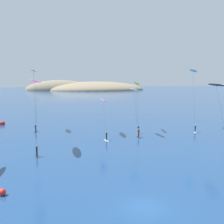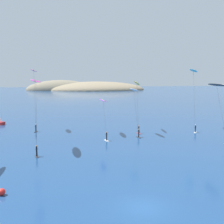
{
  "view_description": "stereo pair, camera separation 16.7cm",
  "coord_description": "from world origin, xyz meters",
  "px_view_note": "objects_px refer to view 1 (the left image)",
  "views": [
    {
      "loc": [
        -7.68,
        -22.62,
        11.59
      ],
      "look_at": [
        2.34,
        25.02,
        5.44
      ],
      "focal_mm": 45.0,
      "sensor_mm": 36.0,
      "label": 1
    },
    {
      "loc": [
        -7.52,
        -22.65,
        11.59
      ],
      "look_at": [
        2.34,
        25.02,
        5.44
      ],
      "focal_mm": 45.0,
      "sensor_mm": 36.0,
      "label": 2
    }
  ],
  "objects_px": {
    "kitesurfer_purple": "(103,103)",
    "marker_buoy": "(2,192)",
    "kitesurfer_magenta": "(36,85)",
    "kitesurfer_black": "(217,89)",
    "kitesurfer_cyan": "(193,75)",
    "kitesurfer_pink": "(34,76)",
    "kitesurfer_white": "(134,94)",
    "kitesurfer_yellow": "(137,87)"
  },
  "relations": [
    {
      "from": "kitesurfer_white",
      "to": "kitesurfer_purple",
      "type": "bearing_deg",
      "value": 168.69
    },
    {
      "from": "kitesurfer_black",
      "to": "kitesurfer_cyan",
      "type": "bearing_deg",
      "value": 85.51
    },
    {
      "from": "kitesurfer_magenta",
      "to": "kitesurfer_pink",
      "type": "height_order",
      "value": "kitesurfer_pink"
    },
    {
      "from": "kitesurfer_magenta",
      "to": "marker_buoy",
      "type": "height_order",
      "value": "kitesurfer_magenta"
    },
    {
      "from": "kitesurfer_pink",
      "to": "marker_buoy",
      "type": "bearing_deg",
      "value": -91.96
    },
    {
      "from": "kitesurfer_yellow",
      "to": "marker_buoy",
      "type": "bearing_deg",
      "value": -127.35
    },
    {
      "from": "kitesurfer_purple",
      "to": "marker_buoy",
      "type": "height_order",
      "value": "kitesurfer_purple"
    },
    {
      "from": "kitesurfer_white",
      "to": "kitesurfer_pink",
      "type": "bearing_deg",
      "value": 155.36
    },
    {
      "from": "kitesurfer_magenta",
      "to": "kitesurfer_cyan",
      "type": "distance_m",
      "value": 35.11
    },
    {
      "from": "kitesurfer_cyan",
      "to": "kitesurfer_pink",
      "type": "height_order",
      "value": "kitesurfer_cyan"
    },
    {
      "from": "kitesurfer_white",
      "to": "kitesurfer_cyan",
      "type": "bearing_deg",
      "value": 14.58
    },
    {
      "from": "kitesurfer_white",
      "to": "kitesurfer_magenta",
      "type": "distance_m",
      "value": 20.3
    },
    {
      "from": "marker_buoy",
      "to": "kitesurfer_cyan",
      "type": "bearing_deg",
      "value": 39.46
    },
    {
      "from": "kitesurfer_magenta",
      "to": "kitesurfer_purple",
      "type": "xyz_separation_m",
      "value": [
        12.22,
        9.85,
        -3.95
      ]
    },
    {
      "from": "kitesurfer_purple",
      "to": "kitesurfer_cyan",
      "type": "distance_m",
      "value": 21.49
    },
    {
      "from": "kitesurfer_cyan",
      "to": "kitesurfer_pink",
      "type": "xyz_separation_m",
      "value": [
        -34.21,
        5.23,
        -0.2
      ]
    },
    {
      "from": "kitesurfer_white",
      "to": "kitesurfer_purple",
      "type": "distance_m",
      "value": 6.39
    },
    {
      "from": "kitesurfer_magenta",
      "to": "kitesurfer_cyan",
      "type": "xyz_separation_m",
      "value": [
        32.79,
        12.43,
        1.71
      ]
    },
    {
      "from": "kitesurfer_cyan",
      "to": "marker_buoy",
      "type": "height_order",
      "value": "kitesurfer_cyan"
    },
    {
      "from": "kitesurfer_black",
      "to": "kitesurfer_cyan",
      "type": "xyz_separation_m",
      "value": [
        0.84,
        10.67,
        2.61
      ]
    },
    {
      "from": "kitesurfer_white",
      "to": "kitesurfer_purple",
      "type": "relative_size",
      "value": 0.99
    },
    {
      "from": "kitesurfer_yellow",
      "to": "marker_buoy",
      "type": "distance_m",
      "value": 38.37
    },
    {
      "from": "kitesurfer_purple",
      "to": "kitesurfer_pink",
      "type": "distance_m",
      "value": 16.64
    },
    {
      "from": "kitesurfer_magenta",
      "to": "kitesurfer_black",
      "type": "relative_size",
      "value": 1.08
    },
    {
      "from": "kitesurfer_purple",
      "to": "kitesurfer_yellow",
      "type": "xyz_separation_m",
      "value": [
        7.82,
        3.11,
        2.99
      ]
    },
    {
      "from": "kitesurfer_cyan",
      "to": "kitesurfer_pink",
      "type": "distance_m",
      "value": 34.61
    },
    {
      "from": "kitesurfer_white",
      "to": "kitesurfer_black",
      "type": "bearing_deg",
      "value": -26.67
    },
    {
      "from": "kitesurfer_purple",
      "to": "kitesurfer_black",
      "type": "bearing_deg",
      "value": -22.3
    },
    {
      "from": "kitesurfer_white",
      "to": "kitesurfer_magenta",
      "type": "relative_size",
      "value": 0.83
    },
    {
      "from": "kitesurfer_black",
      "to": "kitesurfer_yellow",
      "type": "xyz_separation_m",
      "value": [
        -11.91,
        11.2,
        -0.06
      ]
    },
    {
      "from": "kitesurfer_purple",
      "to": "kitesurfer_black",
      "type": "xyz_separation_m",
      "value": [
        19.74,
        -8.09,
        3.05
      ]
    },
    {
      "from": "kitesurfer_purple",
      "to": "kitesurfer_yellow",
      "type": "relative_size",
      "value": 0.88
    },
    {
      "from": "kitesurfer_purple",
      "to": "kitesurfer_pink",
      "type": "relative_size",
      "value": 0.71
    },
    {
      "from": "kitesurfer_purple",
      "to": "kitesurfer_yellow",
      "type": "distance_m",
      "value": 8.93
    },
    {
      "from": "kitesurfer_cyan",
      "to": "kitesurfer_yellow",
      "type": "distance_m",
      "value": 13.04
    },
    {
      "from": "kitesurfer_cyan",
      "to": "marker_buoy",
      "type": "distance_m",
      "value": 47.29
    },
    {
      "from": "kitesurfer_purple",
      "to": "marker_buoy",
      "type": "relative_size",
      "value": 13.43
    },
    {
      "from": "kitesurfer_magenta",
      "to": "kitesurfer_purple",
      "type": "bearing_deg",
      "value": 38.88
    },
    {
      "from": "kitesurfer_magenta",
      "to": "kitesurfer_cyan",
      "type": "bearing_deg",
      "value": 20.76
    },
    {
      "from": "kitesurfer_magenta",
      "to": "kitesurfer_black",
      "type": "xyz_separation_m",
      "value": [
        31.95,
        1.76,
        -0.9
      ]
    },
    {
      "from": "kitesurfer_cyan",
      "to": "kitesurfer_pink",
      "type": "bearing_deg",
      "value": 171.31
    },
    {
      "from": "kitesurfer_cyan",
      "to": "marker_buoy",
      "type": "bearing_deg",
      "value": -140.54
    }
  ]
}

